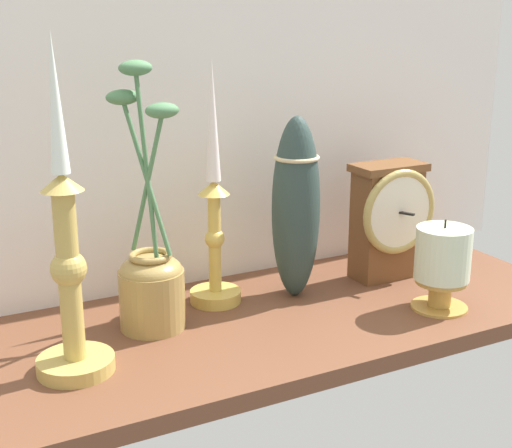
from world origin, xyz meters
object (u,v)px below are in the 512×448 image
Objects in this scene: mantel_clock at (389,219)px; tall_ceramic_vase at (296,208)px; pillar_candle_front at (442,263)px; brass_vase_jar at (151,275)px; candlestick_tall_center at (69,271)px; candlestick_tall_left at (214,223)px.

mantel_clock is 17.55cm from tall_ceramic_vase.
tall_ceramic_vase reaches higher than pillar_candle_front.
pillar_candle_front is 22.63cm from tall_ceramic_vase.
brass_vase_jar is 41.61cm from pillar_candle_front.
brass_vase_jar reaches higher than pillar_candle_front.
candlestick_tall_center is at bearing -170.87° from mantel_clock.
tall_ceramic_vase is at bearing 178.85° from mantel_clock.
mantel_clock is 14.23cm from pillar_candle_front.
candlestick_tall_center reaches higher than mantel_clock.
candlestick_tall_center is 15.68cm from brass_vase_jar.
tall_ceramic_vase is (-17.11, 0.34, 3.89)cm from mantel_clock.
tall_ceramic_vase is (23.25, 1.06, 6.20)cm from brass_vase_jar.
candlestick_tall_left is 33.42cm from pillar_candle_front.
candlestick_tall_center is 52.66cm from pillar_candle_front.
candlestick_tall_left is 1.31× the size of tall_ceramic_vase.
pillar_candle_front is 0.49× the size of tall_ceramic_vase.
brass_vase_jar is (-40.36, -0.71, -2.30)cm from mantel_clock.
candlestick_tall_center is at bearing -166.13° from tall_ceramic_vase.
mantel_clock is 29.25cm from candlestick_tall_left.
pillar_candle_front is at bearing -18.47° from brass_vase_jar.
mantel_clock is 53.72cm from candlestick_tall_center.
tall_ceramic_vase is (-16.21, 14.24, 6.83)cm from pillar_candle_front.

